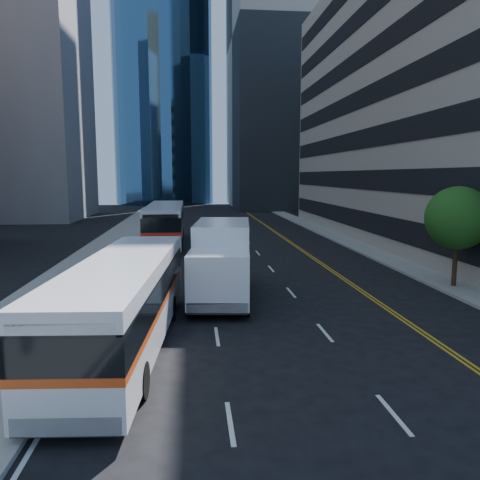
% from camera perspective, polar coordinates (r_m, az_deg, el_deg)
% --- Properties ---
extents(ground, '(160.00, 160.00, 0.00)m').
position_cam_1_polar(ground, '(15.99, 10.55, -13.44)').
color(ground, black).
rests_on(ground, ground).
extents(sidewalk_west, '(5.00, 90.00, 0.15)m').
position_cam_1_polar(sidewalk_west, '(40.17, -14.58, -0.53)').
color(sidewalk_west, gray).
rests_on(sidewalk_west, ground).
extents(sidewalk_east, '(2.00, 90.00, 0.15)m').
position_cam_1_polar(sidewalk_east, '(41.86, 12.82, -0.14)').
color(sidewalk_east, gray).
rests_on(sidewalk_east, ground).
extents(office_tower_north, '(30.00, 28.00, 60.00)m').
position_cam_1_polar(office_tower_north, '(92.35, 9.15, 23.00)').
color(office_tower_north, gray).
rests_on(office_tower_north, ground).
extents(glass_tower, '(20.00, 20.00, 80.00)m').
position_cam_1_polar(glass_tower, '(105.16, -9.60, 26.78)').
color(glass_tower, '#2B4F73').
rests_on(glass_tower, ground).
extents(midrise_west, '(18.00, 18.00, 35.00)m').
position_cam_1_polar(midrise_west, '(71.35, -26.24, 16.56)').
color(midrise_west, gray).
rests_on(midrise_west, ground).
extents(street_tree, '(3.20, 3.20, 5.10)m').
position_cam_1_polar(street_tree, '(26.04, 25.01, 2.44)').
color(street_tree, '#332114').
rests_on(street_tree, sidewalk_east).
extents(bus_front, '(3.42, 11.95, 3.04)m').
position_cam_1_polar(bus_front, '(16.04, -13.90, -7.23)').
color(bus_front, silver).
rests_on(bus_front, ground).
extents(bus_rear, '(2.94, 13.00, 3.35)m').
position_cam_1_polar(bus_rear, '(39.65, -9.07, 2.07)').
color(bus_rear, silver).
rests_on(bus_rear, ground).
extents(box_truck, '(3.33, 7.63, 3.54)m').
position_cam_1_polar(box_truck, '(21.96, -2.23, -2.38)').
color(box_truck, white).
rests_on(box_truck, ground).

